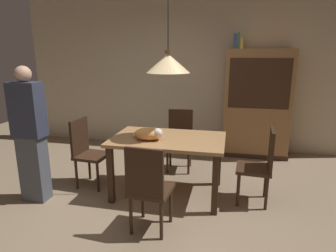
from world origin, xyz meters
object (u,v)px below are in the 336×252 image
object	(u,v)px
dining_table	(168,145)
chair_near_front	(148,186)
cat_sleeping	(149,134)
person_standing	(30,135)
chair_right_side	(261,163)
pendant_lamp	(168,63)
chair_far_back	(180,137)
hutch_bookcase	(256,106)
book_yellow_short	(242,43)
book_green_slim	(239,41)
book_blue_wide	(235,41)
chair_left_side	(87,149)

from	to	relation	value
dining_table	chair_near_front	bearing A→B (deg)	-90.40
cat_sleeping	person_standing	distance (m)	1.41
chair_right_side	pendant_lamp	world-z (taller)	pendant_lamp
chair_far_back	hutch_bookcase	size ratio (longest dim) A/B	0.50
hutch_bookcase	book_yellow_short	distance (m)	1.10
book_green_slim	person_standing	world-z (taller)	book_green_slim
cat_sleeping	book_green_slim	distance (m)	2.45
chair_near_front	book_green_slim	bearing A→B (deg)	72.69
pendant_lamp	book_blue_wide	distance (m)	1.94
pendant_lamp	book_blue_wide	world-z (taller)	pendant_lamp
chair_right_side	book_green_slim	size ratio (longest dim) A/B	3.58
chair_near_front	chair_right_side	world-z (taller)	same
cat_sleeping	book_green_slim	xyz separation A→B (m)	(1.02, 1.90, 1.15)
book_yellow_short	hutch_bookcase	bearing A→B (deg)	-0.27
dining_table	book_green_slim	world-z (taller)	book_green_slim
book_green_slim	chair_left_side	bearing A→B (deg)	-137.95
pendant_lamp	chair_left_side	bearing A→B (deg)	179.71
chair_far_back	chair_left_side	bearing A→B (deg)	-142.14
dining_table	cat_sleeping	size ratio (longest dim) A/B	3.55
chair_left_side	cat_sleeping	world-z (taller)	chair_left_side
cat_sleeping	person_standing	bearing A→B (deg)	-164.79
book_green_slim	person_standing	bearing A→B (deg)	-136.36
chair_near_front	hutch_bookcase	bearing A→B (deg)	65.76
chair_left_side	book_green_slim	xyz separation A→B (m)	(1.94, 1.75, 1.47)
dining_table	chair_left_side	distance (m)	1.14
chair_far_back	book_yellow_short	world-z (taller)	book_yellow_short
cat_sleeping	hutch_bookcase	world-z (taller)	hutch_bookcase
person_standing	chair_near_front	bearing A→B (deg)	-13.24
dining_table	chair_near_front	size ratio (longest dim) A/B	1.51
chair_left_side	person_standing	size ratio (longest dim) A/B	0.57
chair_far_back	hutch_bookcase	xyz separation A→B (m)	(1.19, 0.88, 0.38)
chair_far_back	book_blue_wide	size ratio (longest dim) A/B	3.88
book_blue_wide	pendant_lamp	bearing A→B (deg)	-113.33
pendant_lamp	book_green_slim	size ratio (longest dim) A/B	5.00
chair_far_back	book_yellow_short	bearing A→B (deg)	45.28
hutch_bookcase	book_green_slim	world-z (taller)	book_green_slim
chair_right_side	cat_sleeping	distance (m)	1.38
hutch_bookcase	book_blue_wide	bearing A→B (deg)	179.80
hutch_bookcase	book_green_slim	xyz separation A→B (m)	(-0.36, 0.00, 1.09)
dining_table	book_yellow_short	size ratio (longest dim) A/B	7.00
cat_sleeping	chair_right_side	bearing A→B (deg)	5.85
chair_near_front	book_green_slim	xyz separation A→B (m)	(0.82, 2.64, 1.47)
hutch_bookcase	chair_left_side	bearing A→B (deg)	-142.81
cat_sleeping	person_standing	size ratio (longest dim) A/B	0.24
chair_far_back	book_green_slim	distance (m)	1.90
book_blue_wide	cat_sleeping	bearing A→B (deg)	-116.91
chair_near_front	hutch_bookcase	distance (m)	2.92
chair_near_front	pendant_lamp	distance (m)	1.45
book_blue_wide	person_standing	size ratio (longest dim) A/B	0.15
book_blue_wide	book_green_slim	world-z (taller)	book_green_slim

